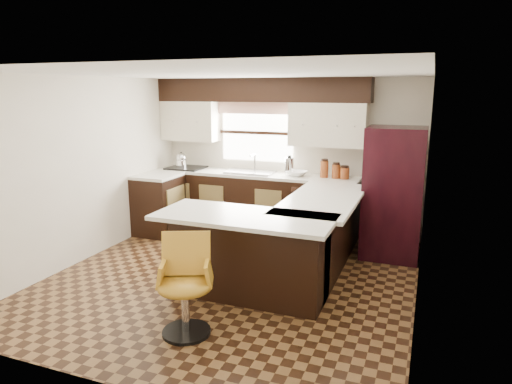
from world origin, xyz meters
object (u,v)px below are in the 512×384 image
at_px(peninsula_return, 250,257).
at_px(bar_chair, 185,287).
at_px(refrigerator, 393,193).
at_px(peninsula_long, 318,236).

distance_m(peninsula_return, bar_chair, 0.99).
bearing_deg(peninsula_return, refrigerator, 54.38).
xyz_separation_m(peninsula_long, peninsula_return, (-0.53, -0.97, 0.00)).
xyz_separation_m(peninsula_return, bar_chair, (-0.25, -0.96, 0.02)).
relative_size(peninsula_return, bar_chair, 1.77).
bearing_deg(peninsula_long, refrigerator, 47.57).
bearing_deg(bar_chair, peninsula_return, 52.23).
xyz_separation_m(refrigerator, bar_chair, (-1.58, -2.82, -0.41)).
distance_m(peninsula_long, peninsula_return, 1.11).
distance_m(peninsula_long, refrigerator, 1.27).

